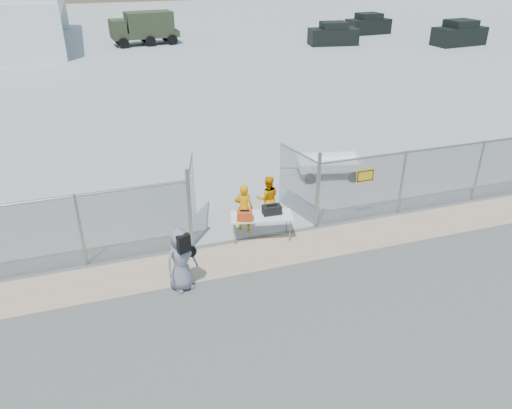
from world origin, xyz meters
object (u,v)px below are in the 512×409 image
object	(u,v)px
security_worker_right	(268,198)
utility_trailer	(328,167)
visitor	(181,260)
folding_table	(261,227)
security_worker_left	(244,208)

from	to	relation	value
security_worker_right	utility_trailer	world-z (taller)	security_worker_right
security_worker_right	visitor	distance (m)	4.32
folding_table	utility_trailer	bearing A→B (deg)	54.49
security_worker_right	visitor	world-z (taller)	visitor
security_worker_right	utility_trailer	distance (m)	4.25
folding_table	visitor	size ratio (longest dim) A/B	1.06
visitor	utility_trailer	world-z (taller)	visitor
folding_table	security_worker_right	world-z (taller)	security_worker_right
security_worker_right	security_worker_left	bearing A→B (deg)	34.03
folding_table	security_worker_left	world-z (taller)	security_worker_left
security_worker_left	utility_trailer	bearing A→B (deg)	-120.54
folding_table	utility_trailer	distance (m)	5.34
visitor	security_worker_left	bearing A→B (deg)	23.98
folding_table	utility_trailer	world-z (taller)	folding_table
visitor	utility_trailer	bearing A→B (deg)	17.93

